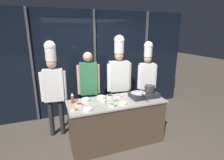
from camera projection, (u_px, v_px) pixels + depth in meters
The scene contains 23 objects.
ground_plane at pixel (116, 141), 3.59m from camera, with size 24.00×24.00×0.00m, color brown.
window_wall_back at pixel (95, 64), 4.65m from camera, with size 5.37×0.09×2.70m.
demo_counter at pixel (116, 122), 3.47m from camera, with size 1.86×0.73×0.89m.
portable_stove at pixel (144, 95), 3.53m from camera, with size 0.56×0.35×0.10m.
frying_pan at pixel (139, 92), 3.47m from camera, with size 0.30×0.52×0.04m.
stock_pot at pixel (150, 88), 3.54m from camera, with size 0.23×0.20×0.13m.
squeeze_bottle_chili at pixel (72, 98), 3.22m from camera, with size 0.06×0.06×0.20m.
prep_bowl_scallions at pixel (112, 105), 3.11m from camera, with size 0.15×0.15×0.05m.
prep_bowl_mushrooms at pixel (118, 96), 3.55m from camera, with size 0.15×0.15×0.03m.
prep_bowl_carrots at pixel (73, 109), 2.93m from camera, with size 0.10×0.10×0.05m.
prep_bowl_chicken at pixel (103, 101), 3.29m from camera, with size 0.11×0.11×0.04m.
prep_bowl_soy_glaze at pixel (110, 96), 3.53m from camera, with size 0.13×0.13×0.05m.
prep_bowl_chili_flakes at pixel (79, 104), 3.14m from camera, with size 0.14×0.14×0.04m.
prep_bowl_rice at pixel (101, 97), 3.46m from camera, with size 0.16×0.16×0.05m.
prep_bowl_onion at pixel (86, 99), 3.34m from camera, with size 0.16×0.16×0.05m.
prep_bowl_garlic at pixel (88, 109), 2.94m from camera, with size 0.16×0.16×0.04m.
prep_bowl_ginger at pixel (123, 103), 3.19m from camera, with size 0.15×0.15×0.04m.
serving_spoon_slotted at pixel (115, 101), 3.34m from camera, with size 0.22×0.15×0.02m.
serving_spoon_solid at pixel (95, 104), 3.18m from camera, with size 0.21×0.15×0.02m.
chef_head at pixel (53, 82), 3.52m from camera, with size 0.51×0.24×2.01m.
person_guest at pixel (89, 83), 3.79m from camera, with size 0.48×0.25×1.77m.
chef_sous at pixel (119, 74), 3.99m from camera, with size 0.57×0.26×2.11m.
chef_line at pixel (147, 74), 4.34m from camera, with size 0.49×0.26×1.95m.
Camera 1 is at (-1.17, -2.90, 2.18)m, focal length 28.00 mm.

